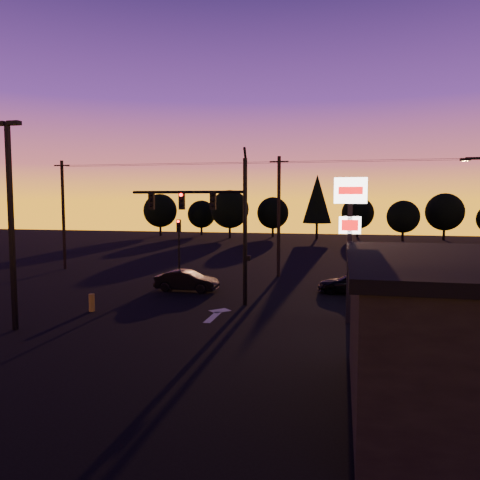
# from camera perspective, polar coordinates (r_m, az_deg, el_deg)

# --- Properties ---
(ground) EXTENTS (120.00, 120.00, 0.00)m
(ground) POSITION_cam_1_polar(r_m,az_deg,el_deg) (22.58, -5.28, -9.91)
(ground) COLOR black
(ground) RESTS_ON ground
(lane_arrow) EXTENTS (1.20, 3.10, 0.01)m
(lane_arrow) POSITION_cam_1_polar(r_m,az_deg,el_deg) (23.99, -2.91, -8.99)
(lane_arrow) COLOR beige
(lane_arrow) RESTS_ON ground
(traffic_signal_mast) EXTENTS (6.79, 0.52, 8.58)m
(traffic_signal_mast) POSITION_cam_1_polar(r_m,az_deg,el_deg) (25.70, -2.88, 3.05)
(traffic_signal_mast) COLOR black
(traffic_signal_mast) RESTS_ON ground
(secondary_signal) EXTENTS (0.30, 0.31, 4.35)m
(secondary_signal) POSITION_cam_1_polar(r_m,az_deg,el_deg) (34.44, -7.47, 0.02)
(secondary_signal) COLOR black
(secondary_signal) RESTS_ON ground
(parking_lot_light) EXTENTS (1.25, 0.30, 9.14)m
(parking_lot_light) POSITION_cam_1_polar(r_m,az_deg,el_deg) (22.74, -26.17, 3.16)
(parking_lot_light) COLOR black
(parking_lot_light) RESTS_ON ground
(pylon_sign) EXTENTS (1.50, 0.28, 6.80)m
(pylon_sign) POSITION_cam_1_polar(r_m,az_deg,el_deg) (22.31, 13.26, 2.59)
(pylon_sign) COLOR black
(pylon_sign) RESTS_ON ground
(utility_pole_0) EXTENTS (1.40, 0.26, 9.00)m
(utility_pole_0) POSITION_cam_1_polar(r_m,az_deg,el_deg) (41.53, -20.73, 2.97)
(utility_pole_0) COLOR black
(utility_pole_0) RESTS_ON ground
(utility_pole_1) EXTENTS (1.40, 0.26, 9.00)m
(utility_pole_1) POSITION_cam_1_polar(r_m,az_deg,el_deg) (35.12, 4.74, 2.97)
(utility_pole_1) COLOR black
(utility_pole_1) RESTS_ON ground
(power_wires) EXTENTS (36.00, 1.22, 0.07)m
(power_wires) POSITION_cam_1_polar(r_m,az_deg,el_deg) (35.22, 4.79, 9.45)
(power_wires) COLOR black
(power_wires) RESTS_ON ground
(bollard) EXTENTS (0.30, 0.30, 0.91)m
(bollard) POSITION_cam_1_polar(r_m,az_deg,el_deg) (25.64, -17.63, -7.29)
(bollard) COLOR #A59021
(bollard) RESTS_ON ground
(tree_0) EXTENTS (5.36, 5.36, 6.74)m
(tree_0) POSITION_cam_1_polar(r_m,az_deg,el_deg) (76.39, -9.70, 3.55)
(tree_0) COLOR black
(tree_0) RESTS_ON ground
(tree_1) EXTENTS (4.54, 4.54, 5.71)m
(tree_1) POSITION_cam_1_polar(r_m,az_deg,el_deg) (77.23, -4.72, 3.15)
(tree_1) COLOR black
(tree_1) RESTS_ON ground
(tree_2) EXTENTS (5.77, 5.78, 7.26)m
(tree_2) POSITION_cam_1_polar(r_m,az_deg,el_deg) (70.79, -1.26, 3.77)
(tree_2) COLOR black
(tree_2) RESTS_ON ground
(tree_3) EXTENTS (4.95, 4.95, 6.22)m
(tree_3) POSITION_cam_1_polar(r_m,az_deg,el_deg) (73.60, 4.03, 3.31)
(tree_3) COLOR black
(tree_3) RESTS_ON ground
(tree_4) EXTENTS (4.18, 4.18, 9.50)m
(tree_4) POSITION_cam_1_polar(r_m,az_deg,el_deg) (69.89, 9.39, 4.97)
(tree_4) COLOR black
(tree_4) RESTS_ON ground
(tree_5) EXTENTS (4.95, 4.95, 6.22)m
(tree_5) POSITION_cam_1_polar(r_m,az_deg,el_deg) (74.86, 14.16, 3.20)
(tree_5) COLOR black
(tree_5) RESTS_ON ground
(tree_6) EXTENTS (4.54, 4.54, 5.71)m
(tree_6) POSITION_cam_1_polar(r_m,az_deg,el_deg) (69.34, 19.28, 2.70)
(tree_6) COLOR black
(tree_6) RESTS_ON ground
(tree_7) EXTENTS (5.36, 5.36, 6.74)m
(tree_7) POSITION_cam_1_polar(r_m,az_deg,el_deg) (73.24, 23.68, 3.15)
(tree_7) COLOR black
(tree_7) RESTS_ON ground
(car_mid) EXTENTS (4.03, 1.49, 1.32)m
(car_mid) POSITION_cam_1_polar(r_m,az_deg,el_deg) (29.93, -6.52, -4.95)
(car_mid) COLOR black
(car_mid) RESTS_ON ground
(car_right) EXTENTS (4.45, 1.89, 1.28)m
(car_right) POSITION_cam_1_polar(r_m,az_deg,el_deg) (29.81, 13.72, -5.14)
(car_right) COLOR black
(car_right) RESTS_ON ground
(suv_parked) EXTENTS (2.53, 5.16, 1.41)m
(suv_parked) POSITION_cam_1_polar(r_m,az_deg,el_deg) (20.60, 23.04, -9.71)
(suv_parked) COLOR black
(suv_parked) RESTS_ON ground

